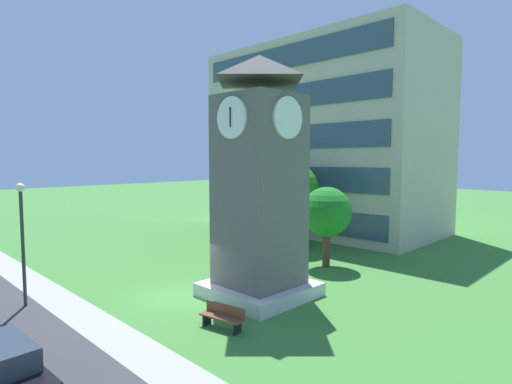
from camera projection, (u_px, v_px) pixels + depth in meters
ground_plane at (176, 298)px, 18.60m from camera, size 160.00×160.00×0.00m
kerb_strip at (93, 322)px, 15.92m from camera, size 120.00×1.60×0.01m
office_building at (323, 140)px, 36.76m from camera, size 19.66×10.26×16.00m
clock_tower at (259, 190)px, 18.60m from camera, size 4.34×4.34×10.88m
park_bench at (223, 316)px, 15.27m from camera, size 1.86×0.81×0.88m
street_lamp at (22, 229)px, 17.41m from camera, size 0.36×0.36×5.29m
tree_near_tower at (327, 212)px, 23.79m from camera, size 2.89×2.89×4.69m
tree_by_building at (292, 190)px, 28.42m from camera, size 3.68×3.68×6.02m
tree_streetside at (265, 189)px, 31.59m from camera, size 4.18×4.18×6.06m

